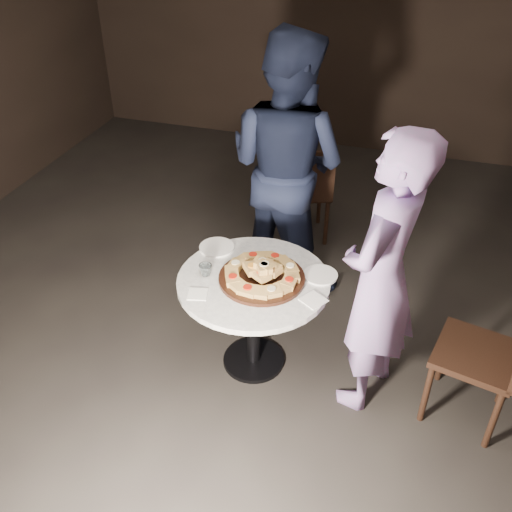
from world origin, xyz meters
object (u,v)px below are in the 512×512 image
Objects in this scene: focaccia_pile at (262,272)px; water_glass at (206,270)px; table at (254,296)px; serving_board at (262,278)px; chair_right at (498,351)px; diner_navy at (286,166)px; chair_far at (306,187)px; diner_teal at (381,278)px.

focaccia_pile reaches higher than water_glass.
table is 2.32× the size of serving_board.
chair_right is 0.49× the size of diner_navy.
chair_right is (1.41, -1.55, 0.03)m from chair_far.
serving_board is 0.55× the size of chair_right.
diner_navy reaches higher than diner_teal.
water_glass is (-0.28, -0.05, 0.16)m from table.
diner_navy reaches higher than water_glass.
diner_teal is at bearing -78.92° from chair_right.
diner_teal reaches higher than focaccia_pile.
chair_far is at bearing 80.83° from water_glass.
chair_far is at bearing 93.11° from focaccia_pile.
table is at bearing 9.27° from water_glass.
diner_navy is (0.22, 1.01, 0.23)m from water_glass.
focaccia_pile is at bearing -79.12° from chair_right.
diner_teal is (0.72, -0.02, 0.30)m from table.
serving_board is at bearing 10.99° from table.
table is 14.96× the size of water_glass.
serving_board is at bearing -79.18° from chair_right.
table is at bearing -78.72° from chair_right.
diner_navy reaches higher than serving_board.
chair_far reaches higher than water_glass.
chair_right is at bearing -2.11° from serving_board.
diner_teal reaches higher than table.
diner_teal is (0.67, -0.03, 0.12)m from focaccia_pile.
chair_right is 0.54× the size of diner_teal.
focaccia_pile is 0.27× the size of diner_teal.
diner_teal is (-0.66, 0.02, 0.33)m from chair_right.
diner_navy is at bearing -125.10° from diner_teal.
chair_far is 0.46× the size of diner_navy.
diner_navy is (-0.11, 0.96, 0.21)m from focaccia_pile.
diner_navy is (-1.44, 1.00, 0.41)m from chair_right.
focaccia_pile reaches higher than serving_board.
diner_navy is at bearing 96.58° from serving_board.
diner_teal is (0.78, -0.98, -0.09)m from diner_navy.
diner_teal is (0.75, -1.52, 0.35)m from chair_far.
focaccia_pile is at bearing 116.38° from diner_navy.
diner_teal is at bearing -2.24° from focaccia_pile.
water_glass is at bearing -76.87° from chair_right.
table is 0.19m from focaccia_pile.
chair_far is (-0.08, 1.50, -0.23)m from focaccia_pile.
chair_far is (-0.08, 1.50, -0.18)m from serving_board.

